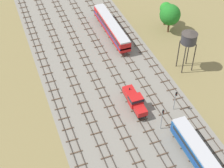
# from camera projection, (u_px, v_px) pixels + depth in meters

# --- Properties ---
(ground_plane) EXTENTS (480.00, 480.00, 0.00)m
(ground_plane) POSITION_uv_depth(u_px,v_px,m) (105.00, 76.00, 79.23)
(ground_plane) COLOR olive
(ballast_bed) EXTENTS (28.46, 176.00, 0.01)m
(ballast_bed) POSITION_uv_depth(u_px,v_px,m) (105.00, 76.00, 79.23)
(ballast_bed) COLOR gray
(ballast_bed) RESTS_ON ground
(track_far_left) EXTENTS (2.40, 126.00, 0.29)m
(track_far_left) POSITION_uv_depth(u_px,v_px,m) (52.00, 86.00, 76.64)
(track_far_left) COLOR #47382D
(track_far_left) RESTS_ON ground
(track_left) EXTENTS (2.40, 126.00, 0.29)m
(track_left) POSITION_uv_depth(u_px,v_px,m) (73.00, 81.00, 77.92)
(track_left) COLOR #47382D
(track_left) RESTS_ON ground
(track_centre_left) EXTENTS (2.40, 126.00, 0.29)m
(track_centre_left) POSITION_uv_depth(u_px,v_px,m) (94.00, 76.00, 79.19)
(track_centre_left) COLOR #47382D
(track_centre_left) RESTS_ON ground
(track_centre) EXTENTS (2.40, 126.00, 0.29)m
(track_centre) POSITION_uv_depth(u_px,v_px,m) (113.00, 71.00, 80.47)
(track_centre) COLOR #47382D
(track_centre) RESTS_ON ground
(track_centre_right) EXTENTS (2.40, 126.00, 0.29)m
(track_centre_right) POSITION_uv_depth(u_px,v_px,m) (132.00, 66.00, 81.75)
(track_centre_right) COLOR #47382D
(track_centre_right) RESTS_ON ground
(track_right) EXTENTS (2.40, 126.00, 0.29)m
(track_right) POSITION_uv_depth(u_px,v_px,m) (151.00, 62.00, 83.03)
(track_right) COLOR #47382D
(track_right) RESTS_ON ground
(shunter_loco_centre_near) EXTENTS (2.74, 8.46, 3.10)m
(shunter_loco_centre_near) POSITION_uv_depth(u_px,v_px,m) (135.00, 100.00, 70.47)
(shunter_loco_centre_near) COLOR red
(shunter_loco_centre_near) RESTS_ON ground
(diesel_railcar_centre_right_mid) EXTENTS (2.96, 20.50, 3.80)m
(diesel_railcar_centre_right_mid) POSITION_uv_depth(u_px,v_px,m) (111.00, 27.00, 90.15)
(diesel_railcar_centre_right_mid) COLOR red
(diesel_railcar_centre_right_mid) RESTS_ON ground
(water_tower) EXTENTS (3.69, 3.69, 10.25)m
(water_tower) POSITION_uv_depth(u_px,v_px,m) (189.00, 38.00, 75.71)
(water_tower) COLOR #2D2826
(water_tower) RESTS_ON ground
(signal_post_nearest) EXTENTS (0.28, 0.47, 5.05)m
(signal_post_nearest) POSITION_uv_depth(u_px,v_px,m) (175.00, 98.00, 69.18)
(signal_post_nearest) COLOR gray
(signal_post_nearest) RESTS_ON ground
(signal_post_near) EXTENTS (0.28, 0.47, 5.49)m
(signal_post_near) POSITION_uv_depth(u_px,v_px,m) (162.00, 117.00, 65.10)
(signal_post_near) COLOR gray
(signal_post_near) RESTS_ON ground
(lineside_tree_0) EXTENTS (5.53, 5.53, 8.01)m
(lineside_tree_0) POSITION_uv_depth(u_px,v_px,m) (170.00, 15.00, 89.66)
(lineside_tree_0) COLOR #4C331E
(lineside_tree_0) RESTS_ON ground
(lineside_tree_1) EXTENTS (3.40, 3.40, 6.73)m
(lineside_tree_1) POSITION_uv_depth(u_px,v_px,m) (166.00, 9.00, 92.56)
(lineside_tree_1) COLOR #4C331E
(lineside_tree_1) RESTS_ON ground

